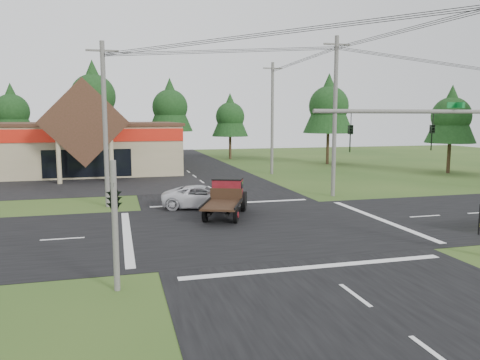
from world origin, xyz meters
name	(u,v)px	position (x,y,z in m)	size (l,w,h in m)	color
ground	(262,227)	(0.00, 0.00, 0.00)	(120.00, 120.00, 0.00)	#2A481A
road_ns	(262,227)	(0.00, 0.00, 0.01)	(12.00, 120.00, 0.02)	black
road_ew	(262,227)	(0.00, 0.00, 0.01)	(120.00, 12.00, 0.02)	black
parking_apron	(36,186)	(-14.00, 19.00, 0.01)	(28.00, 14.00, 0.02)	black
cvs_building	(33,146)	(-15.70, 29.57, 2.78)	(30.40, 18.20, 9.19)	tan
traffic_signal_mast	(460,152)	(5.82, -7.50, 4.43)	(8.12, 0.24, 7.00)	#595651
traffic_signal_corner	(114,186)	(-7.50, -7.32, 3.52)	(0.53, 2.48, 4.40)	#595651
utility_pole_nw	(105,123)	(-8.00, 8.00, 5.39)	(2.00, 0.30, 10.50)	#595651
utility_pole_ne	(335,116)	(8.00, 8.00, 5.89)	(2.00, 0.30, 11.50)	#595651
utility_pole_n	(272,118)	(8.00, 22.00, 5.74)	(2.00, 0.30, 11.20)	#595651
tree_row_b	(11,110)	(-20.00, 42.00, 6.70)	(5.60, 5.60, 10.10)	#332316
tree_row_c	(93,94)	(-10.00, 41.00, 8.72)	(7.28, 7.28, 13.13)	#332316
tree_row_d	(170,105)	(0.00, 42.00, 7.38)	(6.16, 6.16, 11.11)	#332316
tree_row_e	(230,115)	(8.00, 40.00, 6.03)	(5.04, 5.04, 9.09)	#332316
tree_side_ne	(329,104)	(18.00, 30.00, 7.38)	(6.16, 6.16, 11.11)	#332316
tree_side_e_near	(451,115)	(26.00, 18.00, 6.03)	(5.04, 5.04, 9.09)	#332316
antique_flatbed_truck	(225,198)	(-1.36, 2.93, 1.09)	(2.00, 5.23, 2.19)	#590C10
white_pickup	(203,197)	(-2.12, 6.00, 0.72)	(2.38, 5.15, 1.43)	silver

